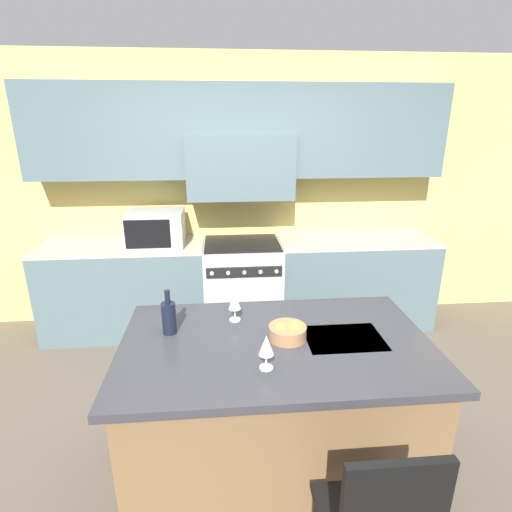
{
  "coord_description": "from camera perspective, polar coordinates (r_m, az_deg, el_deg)",
  "views": [
    {
      "loc": [
        -0.2,
        -2.09,
        2.07
      ],
      "look_at": [
        0.05,
        0.63,
        1.14
      ],
      "focal_mm": 28.0,
      "sensor_mm": 36.0,
      "label": 1
    }
  ],
  "objects": [
    {
      "name": "ground_plane",
      "position": [
        2.94,
        0.24,
        -25.92
      ],
      "size": [
        10.0,
        10.0,
        0.0
      ],
      "primitive_type": "plane",
      "color": "brown"
    },
    {
      "name": "kitchen_island",
      "position": [
        2.56,
        2.72,
        -20.6
      ],
      "size": [
        1.74,
        1.06,
        0.89
      ],
      "color": "brown",
      "rests_on": "ground_plane"
    },
    {
      "name": "microwave",
      "position": [
        3.97,
        -14.07,
        3.9
      ],
      "size": [
        0.52,
        0.44,
        0.33
      ],
      "color": "#B7B7BC",
      "rests_on": "back_counter"
    },
    {
      "name": "wine_glass_far",
      "position": [
        2.46,
        -3.07,
        -6.55
      ],
      "size": [
        0.08,
        0.08,
        0.18
      ],
      "color": "white",
      "rests_on": "kitchen_island"
    },
    {
      "name": "range_stove",
      "position": [
        4.1,
        -1.94,
        -4.3
      ],
      "size": [
        0.76,
        0.7,
        0.93
      ],
      "color": "#B7B7BC",
      "rests_on": "ground_plane"
    },
    {
      "name": "wine_glass_near",
      "position": [
        2.01,
        1.48,
        -12.76
      ],
      "size": [
        0.08,
        0.08,
        0.18
      ],
      "color": "white",
      "rests_on": "kitchen_island"
    },
    {
      "name": "fruit_bowl",
      "position": [
        2.31,
        4.58,
        -10.71
      ],
      "size": [
        0.21,
        0.21,
        0.11
      ],
      "color": "#996B47",
      "rests_on": "kitchen_island"
    },
    {
      "name": "back_cabinetry",
      "position": [
        4.07,
        -2.34,
        12.25
      ],
      "size": [
        10.0,
        0.46,
        2.7
      ],
      "color": "#DBC166",
      "rests_on": "ground_plane"
    },
    {
      "name": "wine_bottle",
      "position": [
        2.39,
        -12.34,
        -8.49
      ],
      "size": [
        0.08,
        0.08,
        0.27
      ],
      "color": "black",
      "rests_on": "kitchen_island"
    },
    {
      "name": "back_counter",
      "position": [
        4.12,
        -1.96,
        -4.18
      ],
      "size": [
        3.92,
        0.62,
        0.93
      ],
      "color": "#4C6066",
      "rests_on": "ground_plane"
    }
  ]
}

